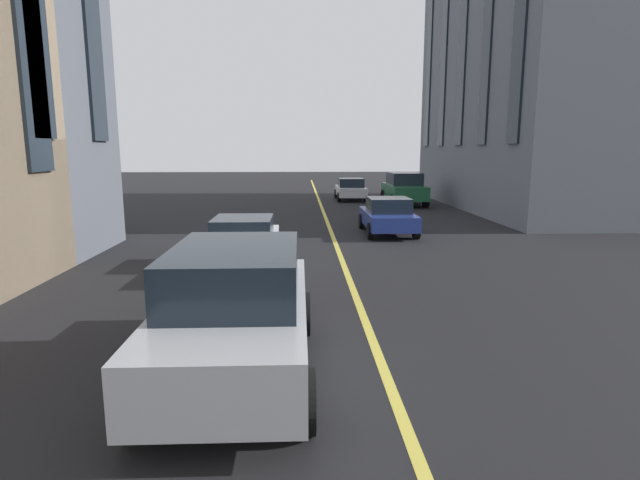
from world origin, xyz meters
The scene contains 6 objects.
lane_centre_line centered at (20.00, 0.00, 0.00)m, with size 80.00×0.16×0.01m.
car_blue_trailing centered at (25.35, -2.16, 0.70)m, with size 3.90×1.89×1.40m.
car_green_parked_b centered at (35.69, -4.90, 0.97)m, with size 4.70×2.14×1.88m.
car_silver_near centered at (13.09, 2.13, 0.97)m, with size 4.70×2.14×1.88m.
car_white_far centered at (19.81, 2.79, 0.70)m, with size 4.40×1.95×1.37m.
car_white_parked_a centered at (38.50, -2.04, 0.70)m, with size 3.90×1.89×1.40m.
Camera 1 is at (6.21, 1.22, 3.21)m, focal length 28.32 mm.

